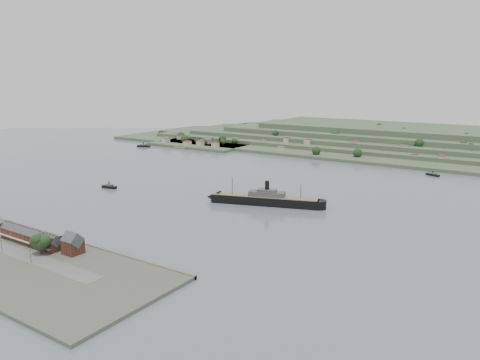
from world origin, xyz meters
The scene contains 10 objects.
ground centered at (0.00, 0.00, 0.00)m, with size 1400.00×1400.00×0.00m, color slate.
near_shore centered at (0.00, -186.75, 1.01)m, with size 220.00×80.00×2.60m.
terrace_row centered at (-10.00, -168.02, 6.84)m, with size 55.60×9.80×11.07m.
gabled_building centered at (27.50, -164.00, 8.19)m, with size 10.40×10.18×14.09m.
far_peninsula centered at (27.91, 393.10, 11.88)m, with size 760.00×309.00×30.00m.
steamship centered at (61.31, 0.86, 4.62)m, with size 101.29×42.37×25.03m.
tugboat centered at (-93.65, -30.55, 1.71)m, with size 16.08×6.83×7.02m.
ferry_west centered at (-264.74, 187.20, 1.86)m, with size 21.31×12.12×7.72m.
ferry_east centered at (157.02, 207.32, 1.38)m, with size 15.70×10.14×5.74m.
fig_tree centered at (12.59, -175.90, 10.29)m, with size 12.17×10.54×13.58m.
Camera 1 is at (258.85, -330.06, 106.40)m, focal length 35.00 mm.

